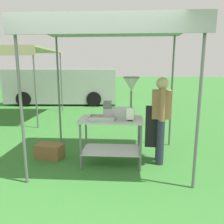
{
  "coord_description": "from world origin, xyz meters",
  "views": [
    {
      "loc": [
        0.5,
        -2.84,
        1.78
      ],
      "look_at": [
        0.25,
        1.25,
        0.95
      ],
      "focal_mm": 35.37,
      "sensor_mm": 36.0,
      "label": 1
    }
  ],
  "objects_px": {
    "donut_tray": "(102,119)",
    "menu_sign": "(130,115)",
    "donut_fryer": "(123,102)",
    "neighbour_tent": "(4,51)",
    "van_silver": "(63,86)",
    "stall_canopy": "(112,31)",
    "donut_cart": "(111,131)",
    "vendor": "(161,116)",
    "supply_crate": "(50,151)"
  },
  "relations": [
    {
      "from": "donut_tray",
      "to": "menu_sign",
      "type": "xyz_separation_m",
      "value": [
        0.49,
        -0.06,
        0.08
      ]
    },
    {
      "from": "donut_fryer",
      "to": "neighbour_tent",
      "type": "distance_m",
      "value": 5.55
    },
    {
      "from": "menu_sign",
      "to": "van_silver",
      "type": "distance_m",
      "value": 7.86
    },
    {
      "from": "stall_canopy",
      "to": "donut_cart",
      "type": "height_order",
      "value": "stall_canopy"
    },
    {
      "from": "vendor",
      "to": "donut_cart",
      "type": "bearing_deg",
      "value": -171.95
    },
    {
      "from": "donut_fryer",
      "to": "menu_sign",
      "type": "distance_m",
      "value": 0.34
    },
    {
      "from": "donut_fryer",
      "to": "donut_cart",
      "type": "bearing_deg",
      "value": -157.22
    },
    {
      "from": "donut_fryer",
      "to": "van_silver",
      "type": "bearing_deg",
      "value": 113.85
    },
    {
      "from": "donut_tray",
      "to": "menu_sign",
      "type": "bearing_deg",
      "value": -6.85
    },
    {
      "from": "donut_tray",
      "to": "donut_fryer",
      "type": "relative_size",
      "value": 0.6
    },
    {
      "from": "donut_tray",
      "to": "donut_cart",
      "type": "bearing_deg",
      "value": 32.28
    },
    {
      "from": "donut_tray",
      "to": "neighbour_tent",
      "type": "bearing_deg",
      "value": 135.14
    },
    {
      "from": "vendor",
      "to": "stall_canopy",
      "type": "bearing_deg",
      "value": -178.19
    },
    {
      "from": "stall_canopy",
      "to": "menu_sign",
      "type": "distance_m",
      "value": 1.48
    },
    {
      "from": "van_silver",
      "to": "menu_sign",
      "type": "bearing_deg",
      "value": -65.97
    },
    {
      "from": "stall_canopy",
      "to": "donut_tray",
      "type": "distance_m",
      "value": 1.52
    },
    {
      "from": "supply_crate",
      "to": "van_silver",
      "type": "xyz_separation_m",
      "value": [
        -1.62,
        6.83,
        0.74
      ]
    },
    {
      "from": "neighbour_tent",
      "to": "stall_canopy",
      "type": "bearing_deg",
      "value": -42.1
    },
    {
      "from": "stall_canopy",
      "to": "donut_fryer",
      "type": "bearing_deg",
      "value": -4.27
    },
    {
      "from": "neighbour_tent",
      "to": "vendor",
      "type": "bearing_deg",
      "value": -36.06
    },
    {
      "from": "van_silver",
      "to": "stall_canopy",
      "type": "bearing_deg",
      "value": -67.5
    },
    {
      "from": "stall_canopy",
      "to": "supply_crate",
      "type": "xyz_separation_m",
      "value": [
        -1.25,
        0.09,
        -2.24
      ]
    },
    {
      "from": "donut_cart",
      "to": "neighbour_tent",
      "type": "bearing_deg",
      "value": 137.11
    },
    {
      "from": "supply_crate",
      "to": "van_silver",
      "type": "distance_m",
      "value": 7.06
    },
    {
      "from": "donut_cart",
      "to": "supply_crate",
      "type": "height_order",
      "value": "donut_cart"
    },
    {
      "from": "donut_cart",
      "to": "neighbour_tent",
      "type": "xyz_separation_m",
      "value": [
        -3.91,
        3.63,
        1.68
      ]
    },
    {
      "from": "vendor",
      "to": "supply_crate",
      "type": "relative_size",
      "value": 2.77
    },
    {
      "from": "donut_cart",
      "to": "neighbour_tent",
      "type": "relative_size",
      "value": 0.35
    },
    {
      "from": "supply_crate",
      "to": "van_silver",
      "type": "bearing_deg",
      "value": 103.31
    },
    {
      "from": "menu_sign",
      "to": "supply_crate",
      "type": "bearing_deg",
      "value": 167.67
    },
    {
      "from": "supply_crate",
      "to": "neighbour_tent",
      "type": "height_order",
      "value": "neighbour_tent"
    },
    {
      "from": "supply_crate",
      "to": "neighbour_tent",
      "type": "distance_m",
      "value": 4.86
    },
    {
      "from": "neighbour_tent",
      "to": "supply_crate",
      "type": "bearing_deg",
      "value": -52.34
    },
    {
      "from": "donut_tray",
      "to": "van_silver",
      "type": "height_order",
      "value": "van_silver"
    },
    {
      "from": "donut_fryer",
      "to": "menu_sign",
      "type": "xyz_separation_m",
      "value": [
        0.13,
        -0.24,
        -0.2
      ]
    },
    {
      "from": "donut_tray",
      "to": "van_silver",
      "type": "xyz_separation_m",
      "value": [
        -2.71,
        7.12,
        -0.01
      ]
    },
    {
      "from": "van_silver",
      "to": "supply_crate",
      "type": "bearing_deg",
      "value": -76.69
    },
    {
      "from": "stall_canopy",
      "to": "van_silver",
      "type": "xyz_separation_m",
      "value": [
        -2.87,
        6.92,
        -1.51
      ]
    },
    {
      "from": "donut_tray",
      "to": "van_silver",
      "type": "relative_size",
      "value": 0.08
    },
    {
      "from": "donut_tray",
      "to": "vendor",
      "type": "distance_m",
      "value": 1.09
    },
    {
      "from": "stall_canopy",
      "to": "neighbour_tent",
      "type": "height_order",
      "value": "stall_canopy"
    },
    {
      "from": "donut_tray",
      "to": "menu_sign",
      "type": "height_order",
      "value": "menu_sign"
    },
    {
      "from": "vendor",
      "to": "neighbour_tent",
      "type": "height_order",
      "value": "neighbour_tent"
    },
    {
      "from": "donut_cart",
      "to": "supply_crate",
      "type": "bearing_deg",
      "value": 171.51
    },
    {
      "from": "donut_cart",
      "to": "donut_fryer",
      "type": "relative_size",
      "value": 1.53
    },
    {
      "from": "donut_fryer",
      "to": "neighbour_tent",
      "type": "bearing_deg",
      "value": 139.2
    },
    {
      "from": "supply_crate",
      "to": "menu_sign",
      "type": "bearing_deg",
      "value": -12.33
    },
    {
      "from": "stall_canopy",
      "to": "menu_sign",
      "type": "bearing_deg",
      "value": -37.73
    },
    {
      "from": "donut_fryer",
      "to": "supply_crate",
      "type": "height_order",
      "value": "donut_fryer"
    },
    {
      "from": "donut_tray",
      "to": "van_silver",
      "type": "distance_m",
      "value": 7.61
    }
  ]
}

